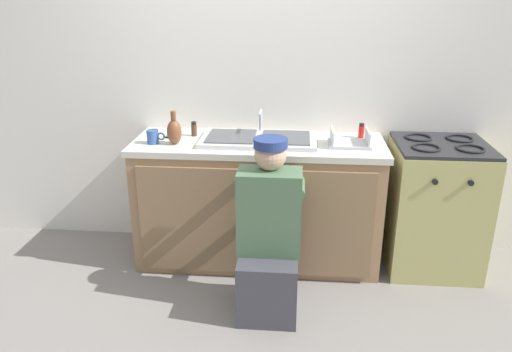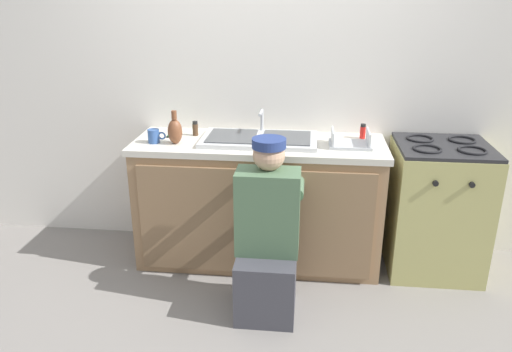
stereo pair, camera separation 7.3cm
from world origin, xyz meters
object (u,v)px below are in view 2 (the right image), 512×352
(plumber_person, at_px, (267,243))
(dish_rack_tray, at_px, (350,143))
(cell_phone, at_px, (174,134))
(spice_bottle_pepper, at_px, (195,129))
(vase_decorative, at_px, (175,131))
(sink_double_basin, at_px, (259,139))
(stove_range, at_px, (436,208))
(spice_bottle_red, at_px, (363,131))
(coffee_mug, at_px, (154,136))

(plumber_person, distance_m, dish_rack_tray, 0.91)
(cell_phone, bearing_deg, spice_bottle_pepper, 4.94)
(cell_phone, xyz_separation_m, vase_decorative, (0.07, -0.20, 0.08))
(sink_double_basin, relative_size, stove_range, 0.85)
(sink_double_basin, xyz_separation_m, spice_bottle_red, (0.72, 0.16, 0.03))
(sink_double_basin, relative_size, cell_phone, 5.71)
(stove_range, distance_m, spice_bottle_pepper, 1.80)
(sink_double_basin, xyz_separation_m, spice_bottle_pepper, (-0.48, 0.10, 0.03))
(cell_phone, bearing_deg, sink_double_basin, -7.86)
(plumber_person, xyz_separation_m, spice_bottle_pepper, (-0.59, 0.74, 0.50))
(spice_bottle_pepper, relative_size, dish_rack_tray, 0.37)
(stove_range, xyz_separation_m, plumber_person, (-1.14, -0.63, -0.01))
(plumber_person, bearing_deg, stove_range, 29.15)
(spice_bottle_pepper, distance_m, dish_rack_tray, 1.11)
(cell_phone, relative_size, spice_bottle_red, 1.33)
(coffee_mug, distance_m, vase_decorative, 0.16)
(cell_phone, xyz_separation_m, dish_rack_tray, (1.26, -0.13, 0.02))
(spice_bottle_red, distance_m, dish_rack_tray, 0.22)
(plumber_person, distance_m, vase_decorative, 1.02)
(spice_bottle_pepper, distance_m, vase_decorative, 0.24)
(spice_bottle_red, bearing_deg, spice_bottle_pepper, -177.29)
(plumber_person, relative_size, coffee_mug, 8.76)
(sink_double_basin, distance_m, spice_bottle_pepper, 0.49)
(sink_double_basin, xyz_separation_m, vase_decorative, (-0.57, -0.11, 0.07))
(plumber_person, bearing_deg, spice_bottle_red, 52.68)
(spice_bottle_red, xyz_separation_m, spice_bottle_pepper, (-1.20, -0.06, 0.00))
(dish_rack_tray, distance_m, vase_decorative, 1.19)
(sink_double_basin, height_order, cell_phone, sink_double_basin)
(spice_bottle_pepper, xyz_separation_m, coffee_mug, (-0.24, -0.21, -0.00))
(plumber_person, xyz_separation_m, cell_phone, (-0.75, 0.72, 0.46))
(stove_range, relative_size, vase_decorative, 4.10)
(cell_phone, bearing_deg, plumber_person, -43.93)
(spice_bottle_red, height_order, coffee_mug, spice_bottle_red)
(cell_phone, bearing_deg, vase_decorative, -71.15)
(plumber_person, distance_m, spice_bottle_red, 1.12)
(spice_bottle_pepper, xyz_separation_m, dish_rack_tray, (1.10, -0.14, -0.03))
(stove_range, xyz_separation_m, vase_decorative, (-1.82, -0.11, 0.53))
(plumber_person, height_order, dish_rack_tray, plumber_person)
(stove_range, distance_m, coffee_mug, 2.03)
(stove_range, bearing_deg, spice_bottle_pepper, 176.57)
(stove_range, bearing_deg, dish_rack_tray, -176.53)
(spice_bottle_pepper, bearing_deg, dish_rack_tray, -7.37)
(stove_range, height_order, coffee_mug, coffee_mug)
(plumber_person, bearing_deg, coffee_mug, 147.72)
(spice_bottle_pepper, xyz_separation_m, vase_decorative, (-0.09, -0.21, 0.04))
(spice_bottle_pepper, distance_m, coffee_mug, 0.32)
(sink_double_basin, relative_size, coffee_mug, 6.35)
(spice_bottle_pepper, height_order, dish_rack_tray, dish_rack_tray)
(plumber_person, height_order, coffee_mug, plumber_person)
(spice_bottle_red, relative_size, coffee_mug, 0.83)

